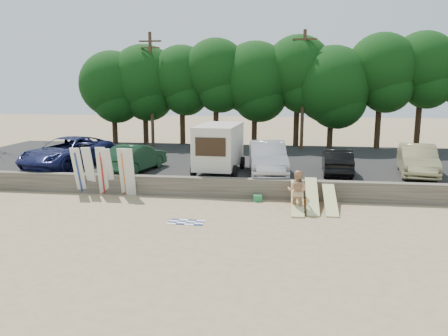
{
  "coord_description": "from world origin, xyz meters",
  "views": [
    {
      "loc": [
        0.6,
        -18.41,
        5.67
      ],
      "look_at": [
        -2.34,
        3.0,
        1.51
      ],
      "focal_mm": 35.0,
      "sensor_mm": 36.0,
      "label": 1
    }
  ],
  "objects_px": {
    "car_1": "(135,158)",
    "cooler": "(258,198)",
    "car_0": "(68,152)",
    "beachgoer_b": "(297,191)",
    "beachgoer_a": "(297,190)",
    "car_2": "(267,158)",
    "car_3": "(337,161)",
    "car_4": "(417,160)",
    "box_trailer": "(219,146)"
  },
  "relations": [
    {
      "from": "car_1",
      "to": "car_2",
      "type": "xyz_separation_m",
      "value": [
        7.58,
        0.3,
        0.12
      ]
    },
    {
      "from": "beachgoer_b",
      "to": "car_4",
      "type": "bearing_deg",
      "value": -121.85
    },
    {
      "from": "car_3",
      "to": "car_4",
      "type": "distance_m",
      "value": 4.37
    },
    {
      "from": "box_trailer",
      "to": "beachgoer_a",
      "type": "relative_size",
      "value": 2.74
    },
    {
      "from": "box_trailer",
      "to": "beachgoer_b",
      "type": "height_order",
      "value": "box_trailer"
    },
    {
      "from": "box_trailer",
      "to": "car_1",
      "type": "bearing_deg",
      "value": -172.59
    },
    {
      "from": "car_1",
      "to": "beachgoer_a",
      "type": "height_order",
      "value": "car_1"
    },
    {
      "from": "car_2",
      "to": "car_4",
      "type": "relative_size",
      "value": 1.07
    },
    {
      "from": "car_1",
      "to": "car_3",
      "type": "relative_size",
      "value": 1.09
    },
    {
      "from": "car_2",
      "to": "beachgoer_b",
      "type": "xyz_separation_m",
      "value": [
        1.53,
        -4.88,
        -0.66
      ]
    },
    {
      "from": "car_0",
      "to": "car_2",
      "type": "bearing_deg",
      "value": 9.59
    },
    {
      "from": "car_1",
      "to": "beachgoer_a",
      "type": "relative_size",
      "value": 2.95
    },
    {
      "from": "beachgoer_b",
      "to": "car_3",
      "type": "bearing_deg",
      "value": -95.2
    },
    {
      "from": "car_4",
      "to": "car_0",
      "type": "bearing_deg",
      "value": -169.67
    },
    {
      "from": "car_1",
      "to": "cooler",
      "type": "relative_size",
      "value": 12.62
    },
    {
      "from": "box_trailer",
      "to": "car_2",
      "type": "distance_m",
      "value": 2.83
    },
    {
      "from": "car_2",
      "to": "beachgoer_a",
      "type": "xyz_separation_m",
      "value": [
        1.57,
        -4.14,
        -0.79
      ]
    },
    {
      "from": "car_0",
      "to": "car_4",
      "type": "height_order",
      "value": "car_0"
    },
    {
      "from": "car_0",
      "to": "beachgoer_b",
      "type": "height_order",
      "value": "car_0"
    },
    {
      "from": "beachgoer_a",
      "to": "car_0",
      "type": "bearing_deg",
      "value": -17.9
    },
    {
      "from": "car_1",
      "to": "beachgoer_b",
      "type": "relative_size",
      "value": 2.53
    },
    {
      "from": "box_trailer",
      "to": "car_4",
      "type": "relative_size",
      "value": 0.87
    },
    {
      "from": "box_trailer",
      "to": "car_0",
      "type": "distance_m",
      "value": 9.38
    },
    {
      "from": "car_1",
      "to": "beachgoer_a",
      "type": "bearing_deg",
      "value": 168.34
    },
    {
      "from": "car_0",
      "to": "car_3",
      "type": "xyz_separation_m",
      "value": [
        15.98,
        0.17,
        -0.18
      ]
    },
    {
      "from": "car_2",
      "to": "cooler",
      "type": "xyz_separation_m",
      "value": [
        -0.33,
        -3.4,
        -1.45
      ]
    },
    {
      "from": "beachgoer_b",
      "to": "cooler",
      "type": "relative_size",
      "value": 4.99
    },
    {
      "from": "beachgoer_a",
      "to": "cooler",
      "type": "distance_m",
      "value": 2.14
    },
    {
      "from": "car_3",
      "to": "car_0",
      "type": "bearing_deg",
      "value": 3.42
    },
    {
      "from": "beachgoer_a",
      "to": "beachgoer_b",
      "type": "distance_m",
      "value": 0.75
    },
    {
      "from": "car_1",
      "to": "cooler",
      "type": "distance_m",
      "value": 8.0
    },
    {
      "from": "car_2",
      "to": "car_0",
      "type": "bearing_deg",
      "value": 171.5
    },
    {
      "from": "car_3",
      "to": "box_trailer",
      "type": "bearing_deg",
      "value": 7.69
    },
    {
      "from": "car_0",
      "to": "cooler",
      "type": "height_order",
      "value": "car_0"
    },
    {
      "from": "car_1",
      "to": "beachgoer_a",
      "type": "xyz_separation_m",
      "value": [
        9.16,
        -3.84,
        -0.68
      ]
    },
    {
      "from": "car_0",
      "to": "car_1",
      "type": "relative_size",
      "value": 1.36
    },
    {
      "from": "beachgoer_a",
      "to": "cooler",
      "type": "height_order",
      "value": "beachgoer_a"
    },
    {
      "from": "car_4",
      "to": "beachgoer_a",
      "type": "relative_size",
      "value": 3.16
    },
    {
      "from": "car_1",
      "to": "car_3",
      "type": "xyz_separation_m",
      "value": [
        11.47,
        0.9,
        -0.07
      ]
    },
    {
      "from": "car_3",
      "to": "beachgoer_b",
      "type": "relative_size",
      "value": 2.31
    },
    {
      "from": "car_1",
      "to": "car_4",
      "type": "distance_m",
      "value": 15.86
    },
    {
      "from": "car_3",
      "to": "beachgoer_b",
      "type": "distance_m",
      "value": 5.99
    },
    {
      "from": "car_2",
      "to": "beachgoer_b",
      "type": "distance_m",
      "value": 5.16
    },
    {
      "from": "car_0",
      "to": "car_3",
      "type": "distance_m",
      "value": 15.99
    },
    {
      "from": "cooler",
      "to": "box_trailer",
      "type": "bearing_deg",
      "value": 106.54
    },
    {
      "from": "car_0",
      "to": "car_3",
      "type": "height_order",
      "value": "car_0"
    },
    {
      "from": "box_trailer",
      "to": "car_3",
      "type": "height_order",
      "value": "box_trailer"
    },
    {
      "from": "car_2",
      "to": "car_3",
      "type": "bearing_deg",
      "value": 2.41
    },
    {
      "from": "car_2",
      "to": "cooler",
      "type": "distance_m",
      "value": 3.71
    },
    {
      "from": "car_2",
      "to": "beachgoer_a",
      "type": "bearing_deg",
      "value": -75.67
    }
  ]
}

